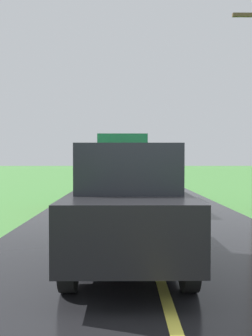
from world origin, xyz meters
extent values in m
plane|color=#47843D|center=(0.00, 0.00, 0.00)|extent=(200.00, 200.00, 0.00)
cube|color=black|center=(0.00, 0.00, 0.04)|extent=(6.40, 120.00, 0.08)
cube|color=#E0D64C|center=(0.00, 0.00, 0.08)|extent=(0.14, 108.00, 0.01)
cube|color=#2D2D30|center=(-0.57, 9.07, 0.68)|extent=(0.90, 5.51, 0.24)
cube|color=brown|center=(-0.57, 9.07, 0.88)|extent=(2.30, 5.80, 0.20)
cube|color=#197A4C|center=(-0.57, 11.02, 1.93)|extent=(2.10, 1.90, 1.90)
cube|color=black|center=(-0.57, 11.97, 2.26)|extent=(1.79, 0.02, 0.76)
cube|color=maroon|center=(-1.68, 8.09, 1.53)|extent=(0.08, 3.85, 1.10)
cube|color=maroon|center=(0.54, 8.09, 1.53)|extent=(0.08, 3.85, 1.10)
cube|color=maroon|center=(-0.57, 6.21, 1.53)|extent=(2.30, 0.08, 1.10)
cube|color=maroon|center=(-0.57, 9.98, 1.53)|extent=(2.30, 0.08, 1.10)
cylinder|color=black|center=(-1.62, 10.86, 0.58)|extent=(0.28, 1.00, 1.00)
cylinder|color=black|center=(0.48, 10.86, 0.58)|extent=(0.28, 1.00, 1.00)
cylinder|color=black|center=(-1.62, 7.47, 0.58)|extent=(0.28, 1.00, 1.00)
cylinder|color=black|center=(0.48, 7.47, 0.58)|extent=(0.28, 1.00, 1.00)
ellipsoid|color=#71BA38|center=(-0.07, 8.60, 1.20)|extent=(0.55, 0.56, 0.51)
ellipsoid|color=#6CB923|center=(0.01, 6.98, 1.15)|extent=(0.47, 0.56, 0.38)
ellipsoid|color=#73B435|center=(-0.11, 6.92, 1.49)|extent=(0.59, 0.71, 0.39)
ellipsoid|color=#7CAC31|center=(-0.91, 7.24, 1.45)|extent=(0.50, 0.54, 0.42)
ellipsoid|color=#7BB125|center=(-0.73, 6.51, 1.17)|extent=(0.52, 0.62, 0.50)
ellipsoid|color=#81BA2B|center=(-0.27, 7.37, 1.15)|extent=(0.48, 0.61, 0.51)
ellipsoid|color=#6FB038|center=(-0.60, 8.47, 1.13)|extent=(0.41, 0.45, 0.44)
cube|color=black|center=(-0.45, 1.85, 0.90)|extent=(1.70, 4.10, 0.80)
cube|color=black|center=(-0.45, 1.65, 1.65)|extent=(1.44, 2.05, 0.70)
cylinder|color=black|center=(-1.22, 3.12, 0.40)|extent=(0.20, 0.64, 0.64)
cylinder|color=black|center=(0.32, 3.12, 0.40)|extent=(0.20, 0.64, 0.64)
cylinder|color=black|center=(-1.22, 0.57, 0.40)|extent=(0.20, 0.64, 0.64)
cylinder|color=black|center=(0.32, 0.57, 0.40)|extent=(0.20, 0.64, 0.64)
camera|label=1|loc=(-0.51, -3.65, 1.77)|focal=35.32mm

